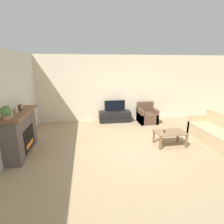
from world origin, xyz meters
TOP-DOWN VIEW (x-y plane):
  - ground_plane at (0.00, 0.00)m, footprint 24.00×24.00m
  - wall_back at (0.00, 2.89)m, footprint 12.00×0.06m
  - wall_left at (-3.27, 0.00)m, footprint 0.06×12.00m
  - fireplace at (-3.05, 0.30)m, footprint 0.51×1.58m
  - mantel_vase_left at (-3.03, -0.18)m, footprint 0.10×0.10m
  - mantel_vase_centre_left at (-3.03, 0.18)m, footprint 0.08×0.08m
  - mantel_clock at (-3.03, 0.45)m, footprint 0.08×0.11m
  - potted_plant at (-3.03, -0.38)m, footprint 0.23×0.23m
  - tv_stand at (-0.16, 2.59)m, footprint 1.29×0.47m
  - tv at (-0.16, 2.59)m, footprint 0.85×0.18m
  - armchair at (1.14, 2.32)m, footprint 0.70×0.76m
  - coffee_table at (1.07, 0.14)m, footprint 0.86×0.55m
  - remote at (0.90, 0.18)m, footprint 0.10×0.15m
  - couch at (2.58, -0.11)m, footprint 0.81×2.20m

SIDE VIEW (x-z plane):
  - ground_plane at x=0.00m, z-range 0.00..0.00m
  - tv_stand at x=-0.16m, z-range 0.00..0.44m
  - armchair at x=1.14m, z-range -0.13..0.68m
  - couch at x=2.58m, z-range -0.13..0.70m
  - coffee_table at x=1.07m, z-range 0.15..0.57m
  - remote at x=0.90m, z-range 0.42..0.44m
  - fireplace at x=-3.05m, z-range 0.01..1.15m
  - tv at x=-0.16m, z-range 0.42..0.89m
  - mantel_clock at x=-3.03m, z-range 1.14..1.29m
  - mantel_vase_centre_left at x=-3.03m, z-range 1.14..1.32m
  - mantel_vase_left at x=-3.03m, z-range 1.14..1.45m
  - potted_plant at x=-3.03m, z-range 1.16..1.47m
  - wall_back at x=0.00m, z-range 0.00..2.70m
  - wall_left at x=-3.27m, z-range 0.00..2.70m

